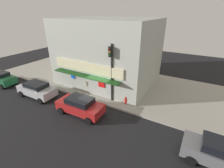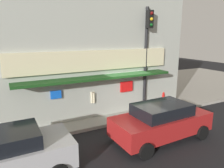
# 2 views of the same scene
# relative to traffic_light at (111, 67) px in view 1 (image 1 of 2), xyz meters

# --- Properties ---
(ground_plane) EXTENTS (53.57, 53.57, 0.00)m
(ground_plane) POSITION_rel_traffic_light_xyz_m (-1.39, -1.00, -3.88)
(ground_plane) COLOR black
(sidewalk) EXTENTS (35.71, 10.93, 0.16)m
(sidewalk) POSITION_rel_traffic_light_xyz_m (-1.39, 4.46, -3.80)
(sidewalk) COLOR #A39E93
(sidewalk) RESTS_ON ground_plane
(corner_building) EXTENTS (11.49, 9.69, 7.80)m
(corner_building) POSITION_rel_traffic_light_xyz_m (-3.08, 4.56, 0.17)
(corner_building) COLOR #ADB2A8
(corner_building) RESTS_ON sidewalk
(traffic_light) EXTENTS (0.32, 0.58, 5.86)m
(traffic_light) POSITION_rel_traffic_light_xyz_m (0.00, 0.00, 0.00)
(traffic_light) COLOR black
(traffic_light) RESTS_ON sidewalk
(fire_hydrant) EXTENTS (0.47, 0.23, 0.80)m
(fire_hydrant) POSITION_rel_traffic_light_xyz_m (1.56, 0.20, -3.34)
(fire_hydrant) COLOR red
(fire_hydrant) RESTS_ON sidewalk
(trash_can) EXTENTS (0.46, 0.46, 0.92)m
(trash_can) POSITION_rel_traffic_light_xyz_m (-4.80, 0.83, -3.26)
(trash_can) COLOR #2D2D2D
(trash_can) RESTS_ON sidewalk
(pedestrian) EXTENTS (0.42, 0.58, 1.68)m
(pedestrian) POSITION_rel_traffic_light_xyz_m (-3.37, 0.34, -2.80)
(pedestrian) COLOR navy
(pedestrian) RESTS_ON sidewalk
(potted_plant_by_doorway) EXTENTS (0.70, 0.70, 0.97)m
(potted_plant_by_doorway) POSITION_rel_traffic_light_xyz_m (-0.61, 1.25, -3.19)
(potted_plant_by_doorway) COLOR #59595B
(potted_plant_by_doorway) RESTS_ON sidewalk
(potted_plant_by_window) EXTENTS (0.53, 0.53, 0.90)m
(potted_plant_by_window) POSITION_rel_traffic_light_xyz_m (-3.39, 1.94, -3.24)
(potted_plant_by_window) COLOR brown
(potted_plant_by_window) RESTS_ON sidewalk
(parked_car_red) EXTENTS (4.46, 2.18, 1.62)m
(parked_car_red) POSITION_rel_traffic_light_xyz_m (-1.46, -3.17, -3.04)
(parked_car_red) COLOR #AD1E1E
(parked_car_red) RESTS_ON ground_plane
(parked_car_grey) EXTENTS (4.52, 2.01, 1.71)m
(parked_car_grey) POSITION_rel_traffic_light_xyz_m (9.54, -3.15, -3.01)
(parked_car_grey) COLOR slate
(parked_car_grey) RESTS_ON ground_plane
(parked_car_silver) EXTENTS (4.48, 2.17, 1.61)m
(parked_car_silver) POSITION_rel_traffic_light_xyz_m (-7.73, -3.05, -3.04)
(parked_car_silver) COLOR #B7B7BC
(parked_car_silver) RESTS_ON ground_plane
(parked_car_green) EXTENTS (4.61, 2.09, 1.64)m
(parked_car_green) POSITION_rel_traffic_light_xyz_m (-14.68, -3.29, -3.03)
(parked_car_green) COLOR #1E6038
(parked_car_green) RESTS_ON ground_plane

